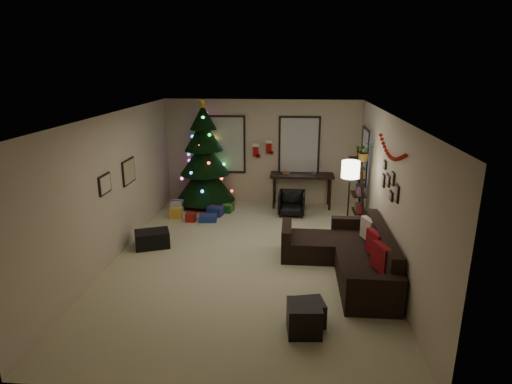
% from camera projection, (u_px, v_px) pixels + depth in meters
% --- Properties ---
extents(floor, '(7.00, 7.00, 0.00)m').
position_uv_depth(floor, '(248.00, 259.00, 8.07)').
color(floor, beige).
rests_on(floor, ground).
extents(ceiling, '(7.00, 7.00, 0.00)m').
position_uv_depth(ceiling, '(247.00, 115.00, 7.29)').
color(ceiling, white).
rests_on(ceiling, floor).
extents(wall_back, '(5.00, 0.00, 5.00)m').
position_uv_depth(wall_back, '(262.00, 152.00, 11.02)').
color(wall_back, beige).
rests_on(wall_back, floor).
extents(wall_front, '(5.00, 0.00, 5.00)m').
position_uv_depth(wall_front, '(211.00, 288.00, 4.34)').
color(wall_front, beige).
rests_on(wall_front, floor).
extents(wall_left, '(0.00, 7.00, 7.00)m').
position_uv_depth(wall_left, '(114.00, 187.00, 7.89)').
color(wall_left, beige).
rests_on(wall_left, floor).
extents(wall_right, '(0.00, 7.00, 7.00)m').
position_uv_depth(wall_right, '(389.00, 194.00, 7.47)').
color(wall_right, beige).
rests_on(wall_right, floor).
extents(window_back_left, '(1.05, 0.06, 1.50)m').
position_uv_depth(window_back_left, '(225.00, 144.00, 11.01)').
color(window_back_left, '#728CB2').
rests_on(window_back_left, wall_back).
extents(window_back_right, '(1.05, 0.06, 1.50)m').
position_uv_depth(window_back_right, '(299.00, 146.00, 10.85)').
color(window_back_right, '#728CB2').
rests_on(window_back_right, wall_back).
extents(window_right_wall, '(0.06, 0.90, 1.30)m').
position_uv_depth(window_right_wall, '(365.00, 156.00, 9.86)').
color(window_right_wall, '#728CB2').
rests_on(window_right_wall, wall_right).
extents(christmas_tree, '(1.52, 1.52, 2.82)m').
position_uv_depth(christmas_tree, '(204.00, 161.00, 10.87)').
color(christmas_tree, black).
rests_on(christmas_tree, floor).
extents(presents, '(1.50, 1.01, 0.28)m').
position_uv_depth(presents, '(199.00, 212.00, 10.33)').
color(presents, navy).
rests_on(presents, floor).
extents(sofa, '(1.83, 2.66, 0.86)m').
position_uv_depth(sofa, '(350.00, 256.00, 7.55)').
color(sofa, black).
rests_on(sofa, floor).
extents(pillow_red_a, '(0.25, 0.44, 0.43)m').
position_uv_depth(pillow_red_a, '(381.00, 258.00, 6.66)').
color(pillow_red_a, maroon).
rests_on(pillow_red_a, sofa).
extents(pillow_red_b, '(0.24, 0.42, 0.41)m').
position_uv_depth(pillow_red_b, '(374.00, 243.00, 7.19)').
color(pillow_red_b, maroon).
rests_on(pillow_red_b, sofa).
extents(pillow_cream, '(0.23, 0.41, 0.39)m').
position_uv_depth(pillow_cream, '(368.00, 229.00, 7.84)').
color(pillow_cream, '#C4B09F').
rests_on(pillow_cream, sofa).
extents(ottoman_near, '(0.49, 0.49, 0.43)m').
position_uv_depth(ottoman_near, '(304.00, 318.00, 5.81)').
color(ottoman_near, black).
rests_on(ottoman_near, floor).
extents(ottoman_far, '(0.44, 0.44, 0.35)m').
position_uv_depth(ottoman_far, '(310.00, 312.00, 6.02)').
color(ottoman_far, black).
rests_on(ottoman_far, floor).
extents(desk, '(1.60, 0.57, 0.86)m').
position_uv_depth(desk, '(302.00, 178.00, 10.84)').
color(desk, black).
rests_on(desk, floor).
extents(desk_chair, '(0.60, 0.57, 0.59)m').
position_uv_depth(desk_chair, '(292.00, 203.00, 10.37)').
color(desk_chair, black).
rests_on(desk_chair, floor).
extents(bookshelf, '(0.30, 0.53, 1.80)m').
position_uv_depth(bookshelf, '(360.00, 189.00, 9.48)').
color(bookshelf, black).
rests_on(bookshelf, floor).
extents(potted_plant, '(0.54, 0.48, 0.54)m').
position_uv_depth(potted_plant, '(365.00, 149.00, 8.96)').
color(potted_plant, '#4C4C4C').
rests_on(potted_plant, bookshelf).
extents(floor_lamp, '(0.36, 0.36, 1.70)m').
position_uv_depth(floor_lamp, '(350.00, 175.00, 8.51)').
color(floor_lamp, black).
rests_on(floor_lamp, floor).
extents(art_map, '(0.04, 0.60, 0.50)m').
position_uv_depth(art_map, '(129.00, 172.00, 8.55)').
color(art_map, black).
rests_on(art_map, wall_left).
extents(art_abstract, '(0.04, 0.45, 0.35)m').
position_uv_depth(art_abstract, '(105.00, 184.00, 7.48)').
color(art_abstract, black).
rests_on(art_abstract, wall_left).
extents(gallery, '(0.03, 1.25, 0.54)m').
position_uv_depth(gallery, '(390.00, 183.00, 7.34)').
color(gallery, black).
rests_on(gallery, wall_right).
extents(garland, '(0.08, 1.90, 0.30)m').
position_uv_depth(garland, '(391.00, 150.00, 7.21)').
color(garland, '#A5140C').
rests_on(garland, wall_right).
extents(stocking_left, '(0.20, 0.05, 0.36)m').
position_uv_depth(stocking_left, '(256.00, 150.00, 10.87)').
color(stocking_left, '#990F0C').
rests_on(stocking_left, wall_back).
extents(stocking_right, '(0.20, 0.05, 0.36)m').
position_uv_depth(stocking_right, '(269.00, 147.00, 10.86)').
color(stocking_right, '#990F0C').
rests_on(stocking_right, wall_back).
extents(storage_bin, '(0.78, 0.66, 0.33)m').
position_uv_depth(storage_bin, '(152.00, 239.00, 8.57)').
color(storage_bin, black).
rests_on(storage_bin, floor).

